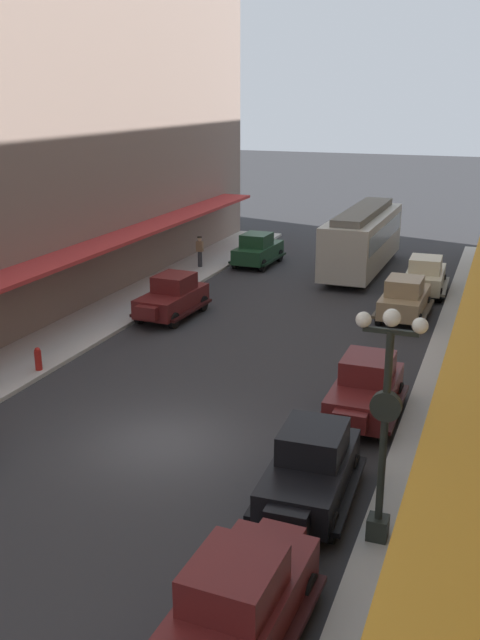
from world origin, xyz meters
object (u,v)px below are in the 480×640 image
(streetcar, at_px, (362,237))
(pedestrian_0, at_px, (467,454))
(parked_car_6, at_px, (425,275))
(parked_car_7, at_px, (310,466))
(parked_car_2, at_px, (239,599))
(parked_car_3, at_px, (405,297))
(fire_hydrant, at_px, (38,359))
(pedestrian_1, at_px, (200,251))
(parked_car_1, at_px, (258,249))
(parked_car_0, at_px, (366,387))
(parked_car_5, at_px, (172,296))
(lamp_post_with_clock, at_px, (385,418))

(streetcar, relative_size, pedestrian_0, 5.88)
(parked_car_6, distance_m, parked_car_7, 19.92)
(parked_car_7, bearing_deg, parked_car_2, -89.23)
(parked_car_3, xyz_separation_m, fire_hydrant, (-10.87, -10.93, -0.38))
(parked_car_3, height_order, pedestrian_1, parked_car_3)
(parked_car_7, height_order, pedestrian_0, parked_car_7)
(parked_car_1, xyz_separation_m, parked_car_2, (9.30, -27.64, 0.00))
(parked_car_0, distance_m, parked_car_2, 10.09)
(parked_car_5, bearing_deg, lamp_post_with_clock, -49.70)
(parked_car_5, height_order, pedestrian_1, parked_car_5)
(parked_car_1, xyz_separation_m, fire_hydrant, (-1.70, -18.13, -0.38))
(lamp_post_with_clock, distance_m, pedestrian_1, 25.81)
(parked_car_3, distance_m, parked_car_6, 4.41)
(parked_car_6, distance_m, fire_hydrant, 19.00)
(parked_car_0, relative_size, fire_hydrant, 5.20)
(parked_car_6, xyz_separation_m, lamp_post_with_clock, (1.53, -21.03, 2.04))
(parked_car_6, distance_m, streetcar, 5.13)
(parked_car_2, xyz_separation_m, fire_hydrant, (-11.01, 9.51, -0.38))
(parked_car_5, height_order, parked_car_6, same)
(fire_hydrant, bearing_deg, lamp_post_with_clock, -24.09)
(parked_car_3, bearing_deg, pedestrian_1, 156.45)
(streetcar, xyz_separation_m, fire_hydrant, (-7.45, -18.68, -1.34))
(parked_car_2, distance_m, parked_car_6, 24.84)
(parked_car_1, relative_size, fire_hydrant, 5.25)
(parked_car_3, relative_size, lamp_post_with_clock, 0.83)
(parked_car_7, xyz_separation_m, fire_hydrant, (-10.94, 4.59, -0.38))
(fire_hydrant, height_order, pedestrian_0, pedestrian_0)
(parked_car_0, relative_size, lamp_post_with_clock, 0.83)
(pedestrian_1, bearing_deg, parked_car_5, -74.12)
(parked_car_2, xyz_separation_m, parked_car_7, (-0.07, 4.92, 0.00))
(parked_car_3, relative_size, parked_car_5, 0.99)
(parked_car_0, bearing_deg, parked_car_5, 144.23)
(parked_car_1, height_order, pedestrian_0, parked_car_1)
(parked_car_6, distance_m, lamp_post_with_clock, 21.18)
(parked_car_5, bearing_deg, parked_car_7, -52.16)
(parked_car_3, bearing_deg, streetcar, 113.82)
(pedestrian_0, bearing_deg, parked_car_7, -152.09)
(parked_car_1, distance_m, pedestrian_0, 24.44)
(parked_car_1, relative_size, pedestrian_1, 2.58)
(parked_car_7, bearing_deg, parked_car_6, 89.21)
(parked_car_0, distance_m, streetcar, 18.51)
(parked_car_1, height_order, streetcar, streetcar)
(parked_car_3, relative_size, parked_car_6, 1.00)
(pedestrian_0, bearing_deg, parked_car_1, 121.15)
(parked_car_1, xyz_separation_m, parked_car_5, (-0.25, -10.51, 0.00))
(pedestrian_0, relative_size, pedestrian_1, 0.98)
(parked_car_3, bearing_deg, parked_car_2, -89.63)
(parked_car_6, xyz_separation_m, pedestrian_1, (-12.17, 0.76, 0.07))
(streetcar, distance_m, fire_hydrant, 20.15)
(parked_car_2, bearing_deg, parked_car_7, 90.77)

